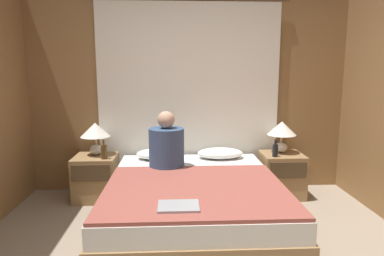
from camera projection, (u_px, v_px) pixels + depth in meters
The scene contains 14 objects.
wall_back at pixel (189, 90), 4.22m from camera, with size 3.98×0.06×2.50m.
curtain_panel at pixel (189, 98), 4.17m from camera, with size 2.40×0.02×2.31m.
bed at pixel (194, 203), 3.30m from camera, with size 1.63×1.99×0.46m.
nightstand_left at pixel (96, 178), 3.97m from camera, with size 0.48×0.46×0.51m.
nightstand_right at pixel (282, 175), 4.08m from camera, with size 0.48×0.46×0.51m.
lamp_left at pixel (95, 132), 3.95m from camera, with size 0.34×0.34×0.38m.
lamp_right at pixel (282, 131), 4.06m from camera, with size 0.34×0.34×0.38m.
pillow_left at pixel (159, 154), 4.01m from camera, with size 0.54×0.33×0.12m.
pillow_right at pixel (220, 153), 4.05m from camera, with size 0.54×0.33×0.12m.
blanket_on_bed at pixel (195, 189), 2.96m from camera, with size 1.57×1.34×0.03m.
person_left_in_bed at pixel (167, 146), 3.61m from camera, with size 0.37×0.37×0.61m.
beer_bottle_on_left_stand at pixel (104, 151), 3.80m from camera, with size 0.07×0.07×0.22m.
beer_bottle_on_right_stand at pixel (275, 150), 3.90m from camera, with size 0.06×0.06×0.20m.
laptop_on_bed at pixel (179, 206), 2.53m from camera, with size 0.31×0.22×0.02m.
Camera 1 is at (-0.17, -2.19, 1.50)m, focal length 32.00 mm.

